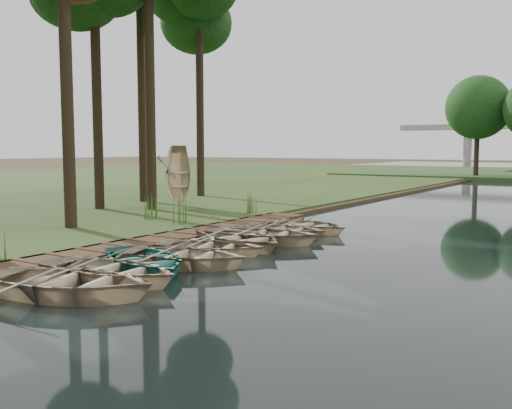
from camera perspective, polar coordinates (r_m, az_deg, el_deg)
The scene contains 16 objects.
ground at distance 17.94m, azimuth -5.26°, elevation -4.61°, with size 300.00×300.00×0.00m, color #3D2F1D.
boardwalk at distance 18.94m, azimuth -9.06°, elevation -3.65°, with size 1.60×16.00×0.30m, color #3B2616.
rowboat_0 at distance 12.75m, azimuth -18.31°, elevation -7.00°, with size 2.81×3.93×0.81m, color tan.
rowboat_1 at distance 13.81m, azimuth -14.42°, elevation -6.04°, with size 2.63×3.68×0.76m, color tan.
rowboat_2 at distance 14.91m, azimuth -11.09°, elevation -5.16°, with size 2.54×3.56×0.74m, color #297265.
rowboat_3 at distance 15.29m, azimuth -7.38°, elevation -4.82°, with size 2.56×3.58×0.74m, color tan.
rowboat_4 at distance 16.78m, azimuth -4.58°, elevation -3.97°, with size 2.33×3.26×0.67m, color tan.
rowboat_5 at distance 18.05m, azimuth -1.66°, elevation -3.12°, with size 2.67×3.73×0.77m, color tan.
rowboat_6 at distance 18.80m, azimuth 0.71°, elevation -2.75°, with size 2.70×3.77×0.78m, color tan.
rowboat_7 at distance 20.20m, azimuth 2.55°, elevation -2.31°, with size 2.35×3.29×0.68m, color tan.
rowboat_8 at distance 21.40m, azimuth 5.14°, elevation -1.88°, with size 2.36×3.30×0.68m, color tan.
stored_rowboat at distance 27.86m, azimuth -7.78°, elevation 0.29°, with size 2.16×3.02×0.63m, color tan.
tree_6 at distance 35.81m, azimuth -5.72°, elevation 18.85°, with size 4.56×4.56×13.19m.
reeds_1 at distance 23.63m, azimuth -10.42°, elevation -0.18°, with size 0.60×0.60×1.05m, color #3F661E.
reeds_2 at distance 21.91m, azimuth -7.58°, elevation -0.48°, with size 0.60×0.60×1.14m, color #3F661E.
reeds_3 at distance 25.32m, azimuth -0.43°, elevation 0.40°, with size 0.60×0.60×1.14m, color #3F661E.
Camera 1 is at (11.04, -13.78, 3.18)m, focal length 40.00 mm.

